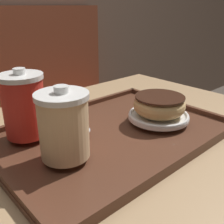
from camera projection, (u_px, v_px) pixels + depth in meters
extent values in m
cube|color=brown|center=(10.00, 162.00, 1.40)|extent=(1.48, 0.44, 0.45)
cube|color=tan|center=(111.00, 142.00, 0.63)|extent=(1.02, 0.75, 0.03)
cube|color=#512D1E|center=(112.00, 134.00, 0.63)|extent=(0.54, 0.37, 0.01)
cube|color=#512D1E|center=(176.00, 161.00, 0.50)|extent=(0.54, 0.01, 0.01)
cube|color=#512D1E|center=(69.00, 109.00, 0.75)|extent=(0.54, 0.01, 0.01)
cube|color=#512D1E|center=(2.00, 174.00, 0.46)|extent=(0.01, 0.37, 0.01)
cube|color=#512D1E|center=(176.00, 104.00, 0.79)|extent=(0.01, 0.37, 0.01)
cylinder|color=#E0B784|center=(64.00, 128.00, 0.48)|extent=(0.09, 0.09, 0.12)
cylinder|color=white|center=(61.00, 96.00, 0.46)|extent=(0.10, 0.10, 0.01)
cylinder|color=white|center=(61.00, 89.00, 0.46)|extent=(0.03, 0.03, 0.01)
cylinder|color=red|center=(24.00, 108.00, 0.56)|extent=(0.09, 0.09, 0.13)
cylinder|color=white|center=(20.00, 77.00, 0.54)|extent=(0.09, 0.09, 0.01)
cylinder|color=white|center=(19.00, 71.00, 0.53)|extent=(0.03, 0.03, 0.01)
cylinder|color=white|center=(158.00, 117.00, 0.67)|extent=(0.15, 0.15, 0.01)
torus|color=white|center=(159.00, 115.00, 0.67)|extent=(0.15, 0.15, 0.01)
torus|color=#DBB270|center=(159.00, 105.00, 0.66)|extent=(0.13, 0.13, 0.04)
cylinder|color=#381E14|center=(160.00, 97.00, 0.65)|extent=(0.12, 0.12, 0.00)
ellipsoid|color=silver|center=(86.00, 130.00, 0.59)|extent=(0.04, 0.04, 0.01)
cube|color=silver|center=(85.00, 118.00, 0.67)|extent=(0.08, 0.10, 0.00)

